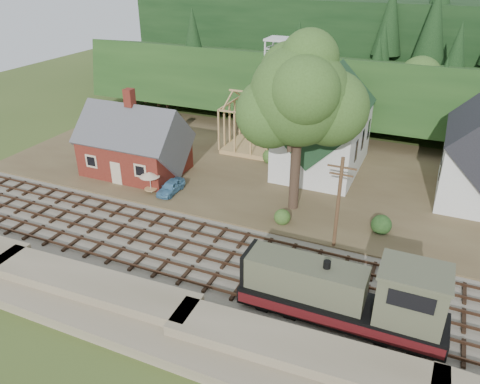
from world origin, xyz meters
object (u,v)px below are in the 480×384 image
at_px(car_green, 119,158).
at_px(patio_set, 150,175).
at_px(car_blue, 171,187).
at_px(locomotive, 349,296).

relative_size(car_green, patio_set, 1.84).
height_order(car_blue, patio_set, patio_set).
bearing_deg(patio_set, locomotive, -25.46).
distance_m(locomotive, patio_set, 23.84).
distance_m(locomotive, car_green, 32.45).
height_order(car_green, patio_set, patio_set).
xyz_separation_m(locomotive, car_blue, (-19.70, 11.02, -1.30)).
xyz_separation_m(car_blue, car_green, (-9.08, 3.91, 0.04)).
xyz_separation_m(locomotive, car_green, (-28.78, 14.93, -1.27)).
bearing_deg(car_blue, patio_set, -157.32).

